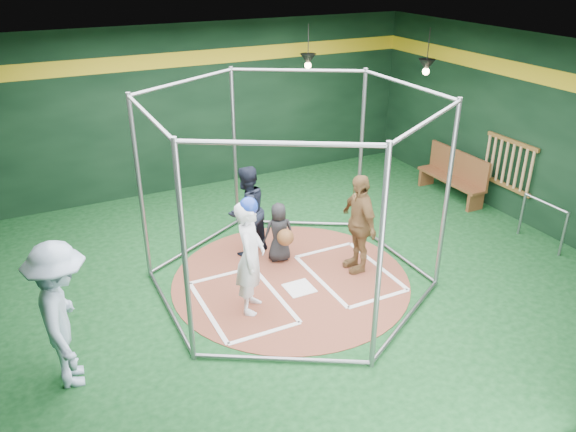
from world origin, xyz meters
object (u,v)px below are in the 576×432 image
batter_figure (250,256)px  umpire (247,211)px  visitor_leopard (359,223)px  dugout_bench (454,174)px

batter_figure → umpire: 1.72m
visitor_leopard → dugout_bench: bearing=119.9°
batter_figure → dugout_bench: size_ratio=1.04×
umpire → batter_figure: bearing=46.8°
batter_figure → umpire: (0.61, 1.60, -0.10)m
batter_figure → visitor_leopard: 2.03m
umpire → dugout_bench: (4.89, 0.34, -0.29)m
batter_figure → umpire: size_ratio=1.13×
visitor_leopard → umpire: visitor_leopard is taller
batter_figure → visitor_leopard: batter_figure is taller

